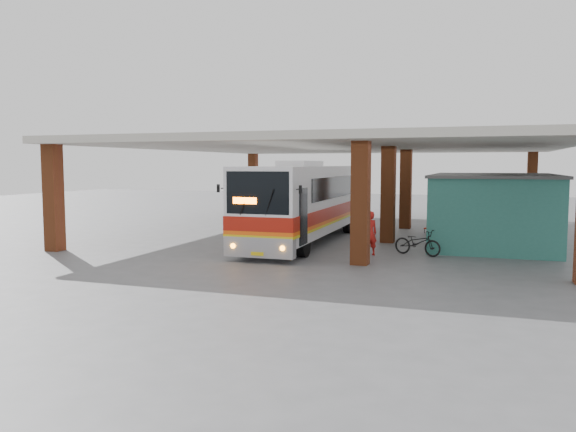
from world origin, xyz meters
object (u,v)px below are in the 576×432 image
(pedestrian, at_px, (369,233))
(red_chair, at_px, (431,226))
(motorcycle, at_px, (418,242))
(coach_bus, at_px, (307,202))

(pedestrian, relative_size, red_chair, 2.04)
(motorcycle, bearing_deg, pedestrian, 129.52)
(coach_bus, relative_size, pedestrian, 7.35)
(pedestrian, bearing_deg, coach_bus, -74.71)
(coach_bus, xyz_separation_m, pedestrian, (3.52, -3.08, -0.97))
(motorcycle, xyz_separation_m, red_chair, (-0.12, 7.47, -0.12))
(coach_bus, distance_m, motorcycle, 5.97)
(motorcycle, xyz_separation_m, pedestrian, (-1.77, -0.64, 0.36))
(motorcycle, bearing_deg, red_chair, 20.66)
(coach_bus, bearing_deg, pedestrian, -42.27)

